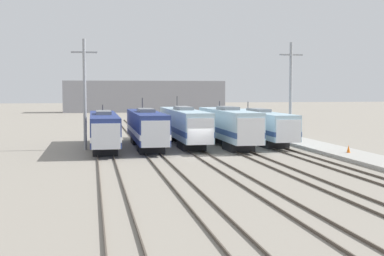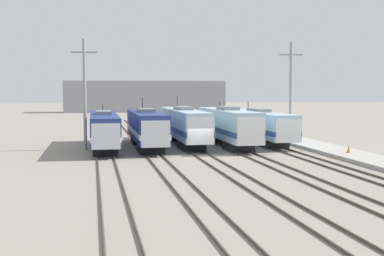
{
  "view_description": "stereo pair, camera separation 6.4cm",
  "coord_description": "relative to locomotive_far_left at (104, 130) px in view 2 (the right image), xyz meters",
  "views": [
    {
      "loc": [
        -10.1,
        -48.42,
        6.21
      ],
      "look_at": [
        -0.48,
        2.87,
        2.43
      ],
      "focal_mm": 50.0,
      "sensor_mm": 36.0,
      "label": 1
    },
    {
      "loc": [
        -10.04,
        -48.44,
        6.21
      ],
      "look_at": [
        -0.48,
        2.87,
        2.43
      ],
      "focal_mm": 50.0,
      "sensor_mm": 36.0,
      "label": 2
    }
  ],
  "objects": [
    {
      "name": "rail_pair_center_left",
      "position": [
        4.47,
        -7.26,
        -1.99
      ],
      "size": [
        1.51,
        120.0,
        0.15
      ],
      "color": "#4C4238",
      "rests_on": "ground_plane"
    },
    {
      "name": "platform",
      "position": [
        22.39,
        -7.26,
        -1.91
      ],
      "size": [
        4.0,
        120.0,
        0.32
      ],
      "color": "#A8A59E",
      "rests_on": "ground_plane"
    },
    {
      "name": "locomotive_far_left",
      "position": [
        0.0,
        0.0,
        0.0
      ],
      "size": [
        2.79,
        18.21,
        4.52
      ],
      "color": "black",
      "rests_on": "ground_plane"
    },
    {
      "name": "locomotive_center_right",
      "position": [
        13.4,
        0.35,
        0.17
      ],
      "size": [
        2.91,
        17.51,
        4.85
      ],
      "color": "#232326",
      "rests_on": "ground_plane"
    },
    {
      "name": "catenary_tower_right",
      "position": [
        20.36,
        0.16,
        3.82
      ],
      "size": [
        2.65,
        0.34,
        11.35
      ],
      "color": "gray",
      "rests_on": "ground_plane"
    },
    {
      "name": "rail_pair_far_left",
      "position": [
        -0.0,
        -7.26,
        -1.99
      ],
      "size": [
        1.5,
        120.0,
        0.15
      ],
      "color": "#4C4238",
      "rests_on": "ground_plane"
    },
    {
      "name": "rail_pair_center",
      "position": [
        8.93,
        -7.26,
        -1.99
      ],
      "size": [
        1.51,
        120.0,
        0.15
      ],
      "color": "#4C4238",
      "rests_on": "ground_plane"
    },
    {
      "name": "rail_pair_far_right",
      "position": [
        17.87,
        -7.26,
        -1.99
      ],
      "size": [
        1.5,
        120.0,
        0.15
      ],
      "color": "#4C4238",
      "rests_on": "ground_plane"
    },
    {
      "name": "catenary_tower_left",
      "position": [
        -1.88,
        0.16,
        3.82
      ],
      "size": [
        2.65,
        0.34,
        11.35
      ],
      "color": "gray",
      "rests_on": "ground_plane"
    },
    {
      "name": "rail_pair_center_right",
      "position": [
        13.4,
        -7.26,
        -1.99
      ],
      "size": [
        1.51,
        120.0,
        0.15
      ],
      "color": "#4C4238",
      "rests_on": "ground_plane"
    },
    {
      "name": "traffic_cone",
      "position": [
        22.32,
        -9.71,
        -1.4
      ],
      "size": [
        0.35,
        0.35,
        0.7
      ],
      "color": "orange",
      "rests_on": "platform"
    },
    {
      "name": "ground_plane",
      "position": [
        8.93,
        -7.26,
        -2.06
      ],
      "size": [
        400.0,
        400.0,
        0.0
      ],
      "primitive_type": "plane",
      "color": "gray"
    },
    {
      "name": "locomotive_far_right",
      "position": [
        17.87,
        3.25,
        -0.0
      ],
      "size": [
        2.84,
        19.54,
        4.68
      ],
      "color": "#232326",
      "rests_on": "ground_plane"
    },
    {
      "name": "locomotive_center_left",
      "position": [
        4.47,
        0.51,
        0.09
      ],
      "size": [
        2.9,
        17.79,
        5.27
      ],
      "color": "black",
      "rests_on": "ground_plane"
    },
    {
      "name": "depot_building",
      "position": [
        13.19,
        92.1,
        2.2
      ],
      "size": [
        43.83,
        8.33,
        8.53
      ],
      "color": "gray",
      "rests_on": "ground_plane"
    },
    {
      "name": "locomotive_center",
      "position": [
        8.93,
        3.04,
        0.14
      ],
      "size": [
        2.84,
        19.8,
        5.4
      ],
      "color": "#232326",
      "rests_on": "ground_plane"
    }
  ]
}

